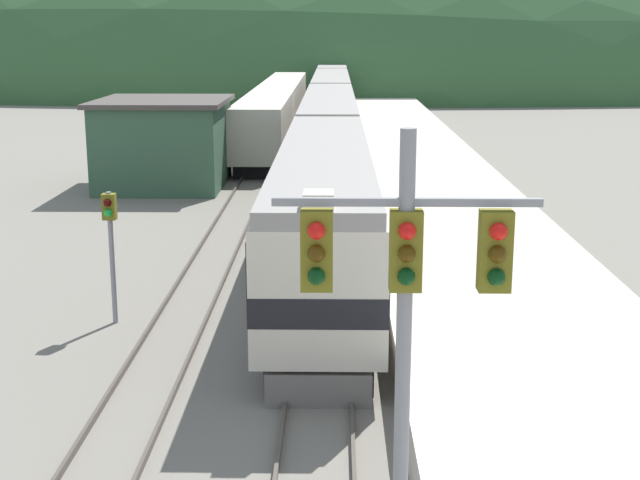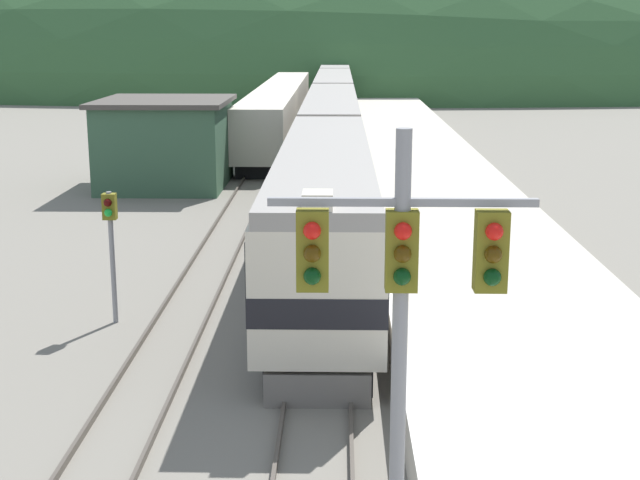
% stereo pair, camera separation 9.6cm
% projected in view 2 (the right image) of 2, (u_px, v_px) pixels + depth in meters
% --- Properties ---
extents(track_main, '(1.52, 180.00, 0.16)m').
position_uv_depth(track_main, '(334.00, 123.00, 75.76)').
color(track_main, '#4C443D').
rests_on(track_main, ground).
extents(track_siding, '(1.51, 180.00, 0.16)m').
position_uv_depth(track_siding, '(288.00, 123.00, 75.84)').
color(track_siding, '#4C443D').
rests_on(track_siding, ground).
extents(platform, '(6.72, 140.00, 1.04)m').
position_uv_depth(platform, '(412.00, 149.00, 56.11)').
color(platform, '#BCB5A5').
rests_on(platform, ground).
extents(distant_hills, '(193.44, 87.05, 48.44)m').
position_uv_depth(distant_hills, '(336.00, 82.00, 132.74)').
color(distant_hills, '#335B33').
rests_on(distant_hills, ground).
extents(station_shed, '(6.56, 7.39, 4.48)m').
position_uv_depth(station_shed, '(166.00, 143.00, 45.62)').
color(station_shed, '#385B42').
rests_on(station_shed, ground).
extents(express_train_lead_car, '(3.03, 20.30, 4.68)m').
position_uv_depth(express_train_lead_car, '(325.00, 210.00, 28.29)').
color(express_train_lead_car, black).
rests_on(express_train_lead_car, ground).
extents(carriage_second, '(3.02, 21.91, 4.32)m').
position_uv_depth(carriage_second, '(331.00, 131.00, 49.90)').
color(carriage_second, black).
rests_on(carriage_second, ground).
extents(carriage_third, '(3.02, 21.91, 4.32)m').
position_uv_depth(carriage_third, '(334.00, 99.00, 72.06)').
color(carriage_third, black).
rests_on(carriage_third, ground).
extents(carriage_fourth, '(3.02, 21.91, 4.32)m').
position_uv_depth(carriage_fourth, '(335.00, 82.00, 94.22)').
color(carriage_fourth, black).
rests_on(carriage_fourth, ground).
extents(siding_train, '(2.90, 39.67, 3.83)m').
position_uv_depth(siding_train, '(280.00, 111.00, 66.23)').
color(siding_train, black).
rests_on(siding_train, ground).
extents(signal_mast_main, '(3.30, 0.42, 6.85)m').
position_uv_depth(signal_mast_main, '(401.00, 303.00, 11.12)').
color(signal_mast_main, gray).
rests_on(signal_mast_main, ground).
extents(signal_post_siding, '(0.36, 0.42, 3.70)m').
position_uv_depth(signal_post_siding, '(111.00, 229.00, 24.21)').
color(signal_post_siding, gray).
rests_on(signal_post_siding, ground).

